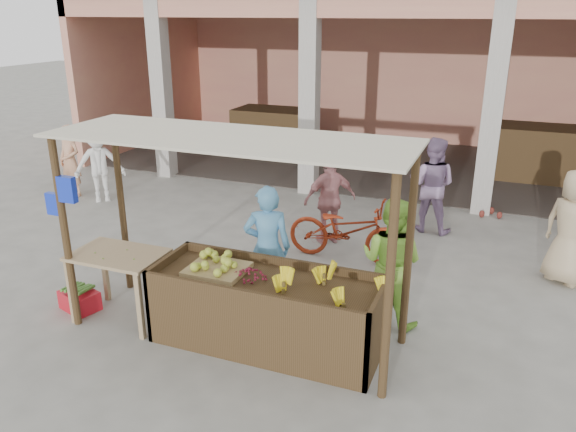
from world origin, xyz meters
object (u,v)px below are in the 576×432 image
at_px(red_crate, 80,300).
at_px(vendor_green, 391,258).
at_px(side_table, 119,264).
at_px(motorcycle, 347,229).
at_px(vendor_blue, 267,244).
at_px(fruit_stall, 267,313).

relative_size(red_crate, vendor_green, 0.28).
distance_m(side_table, motorcycle, 3.45).
height_order(side_table, motorcycle, motorcycle).
bearing_deg(vendor_blue, side_table, 10.10).
bearing_deg(fruit_stall, motorcycle, 85.48).
xyz_separation_m(fruit_stall, motorcycle, (0.20, 2.59, 0.11)).
bearing_deg(side_table, vendor_green, 19.76).
bearing_deg(motorcycle, vendor_green, -147.63).
height_order(side_table, vendor_blue, vendor_blue).
relative_size(side_table, red_crate, 2.32).
relative_size(fruit_stall, motorcycle, 1.34).
bearing_deg(motorcycle, side_table, 142.50).
relative_size(side_table, vendor_green, 0.65).
distance_m(red_crate, motorcycle, 3.92).
bearing_deg(red_crate, side_table, 19.35).
height_order(side_table, vendor_green, vendor_green).
relative_size(vendor_green, motorcycle, 0.88).
distance_m(red_crate, vendor_blue, 2.54).
relative_size(fruit_stall, vendor_green, 1.53).
distance_m(fruit_stall, red_crate, 2.59).
height_order(fruit_stall, red_crate, fruit_stall).
bearing_deg(vendor_green, fruit_stall, 54.82).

